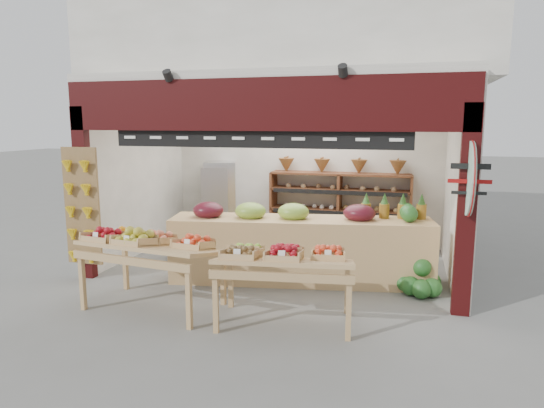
{
  "coord_description": "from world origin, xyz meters",
  "views": [
    {
      "loc": [
        2.05,
        -7.34,
        2.42
      ],
      "look_at": [
        0.02,
        -0.2,
        1.16
      ],
      "focal_mm": 32.0,
      "sensor_mm": 36.0,
      "label": 1
    }
  ],
  "objects_px": {
    "cardboard_stack": "(198,248)",
    "watermelon_pile": "(419,282)",
    "refrigerator": "(221,201)",
    "display_table_right": "(280,258)",
    "mid_counter": "(299,247)",
    "back_shelving": "(340,194)",
    "display_table_left": "(146,243)"
  },
  "relations": [
    {
      "from": "display_table_left",
      "to": "watermelon_pile",
      "type": "bearing_deg",
      "value": 22.7
    },
    {
      "from": "back_shelving",
      "to": "cardboard_stack",
      "type": "bearing_deg",
      "value": -143.27
    },
    {
      "from": "cardboard_stack",
      "to": "watermelon_pile",
      "type": "relative_size",
      "value": 1.4
    },
    {
      "from": "mid_counter",
      "to": "display_table_right",
      "type": "xyz_separation_m",
      "value": [
        0.11,
        -1.56,
        0.27
      ]
    },
    {
      "from": "watermelon_pile",
      "to": "display_table_right",
      "type": "bearing_deg",
      "value": -138.01
    },
    {
      "from": "cardboard_stack",
      "to": "display_table_right",
      "type": "relative_size",
      "value": 0.53
    },
    {
      "from": "back_shelving",
      "to": "watermelon_pile",
      "type": "height_order",
      "value": "back_shelving"
    },
    {
      "from": "display_table_right",
      "to": "cardboard_stack",
      "type": "bearing_deg",
      "value": 133.73
    },
    {
      "from": "cardboard_stack",
      "to": "display_table_right",
      "type": "distance_m",
      "value": 3.08
    },
    {
      "from": "refrigerator",
      "to": "watermelon_pile",
      "type": "bearing_deg",
      "value": -49.02
    },
    {
      "from": "display_table_left",
      "to": "display_table_right",
      "type": "relative_size",
      "value": 1.04
    },
    {
      "from": "back_shelving",
      "to": "refrigerator",
      "type": "height_order",
      "value": "back_shelving"
    },
    {
      "from": "cardboard_stack",
      "to": "watermelon_pile",
      "type": "distance_m",
      "value": 3.81
    },
    {
      "from": "back_shelving",
      "to": "mid_counter",
      "type": "xyz_separation_m",
      "value": [
        -0.28,
        -2.32,
        -0.51
      ]
    },
    {
      "from": "cardboard_stack",
      "to": "display_table_left",
      "type": "relative_size",
      "value": 0.51
    },
    {
      "from": "refrigerator",
      "to": "display_table_right",
      "type": "relative_size",
      "value": 0.93
    },
    {
      "from": "watermelon_pile",
      "to": "refrigerator",
      "type": "bearing_deg",
      "value": 149.77
    },
    {
      "from": "display_table_right",
      "to": "watermelon_pile",
      "type": "height_order",
      "value": "display_table_right"
    },
    {
      "from": "refrigerator",
      "to": "watermelon_pile",
      "type": "distance_m",
      "value": 4.6
    },
    {
      "from": "back_shelving",
      "to": "refrigerator",
      "type": "xyz_separation_m",
      "value": [
        -2.45,
        -0.09,
        -0.24
      ]
    },
    {
      "from": "refrigerator",
      "to": "cardboard_stack",
      "type": "distance_m",
      "value": 1.71
    },
    {
      "from": "back_shelving",
      "to": "display_table_left",
      "type": "height_order",
      "value": "back_shelving"
    },
    {
      "from": "refrigerator",
      "to": "mid_counter",
      "type": "height_order",
      "value": "refrigerator"
    },
    {
      "from": "display_table_left",
      "to": "mid_counter",
      "type": "bearing_deg",
      "value": 41.53
    },
    {
      "from": "cardboard_stack",
      "to": "mid_counter",
      "type": "height_order",
      "value": "mid_counter"
    },
    {
      "from": "mid_counter",
      "to": "display_table_left",
      "type": "xyz_separation_m",
      "value": [
        -1.72,
        -1.52,
        0.31
      ]
    },
    {
      "from": "mid_counter",
      "to": "back_shelving",
      "type": "bearing_deg",
      "value": 83.19
    },
    {
      "from": "refrigerator",
      "to": "cardboard_stack",
      "type": "xyz_separation_m",
      "value": [
        0.19,
        -1.6,
        -0.59
      ]
    },
    {
      "from": "display_table_left",
      "to": "refrigerator",
      "type": "bearing_deg",
      "value": 96.9
    },
    {
      "from": "back_shelving",
      "to": "watermelon_pile",
      "type": "distance_m",
      "value": 2.94
    },
    {
      "from": "refrigerator",
      "to": "display_table_right",
      "type": "distance_m",
      "value": 4.41
    },
    {
      "from": "mid_counter",
      "to": "display_table_left",
      "type": "distance_m",
      "value": 2.32
    }
  ]
}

